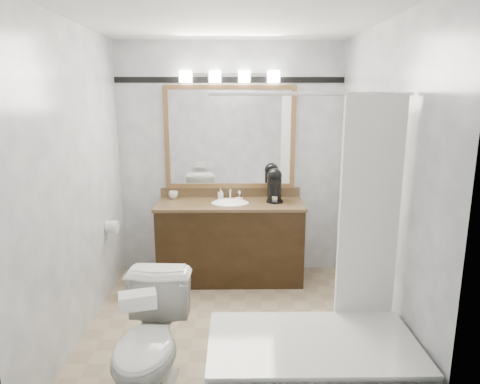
{
  "coord_description": "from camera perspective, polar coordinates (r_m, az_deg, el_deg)",
  "views": [
    {
      "loc": [
        0.04,
        -3.31,
        1.94
      ],
      "look_at": [
        0.09,
        0.35,
        1.11
      ],
      "focal_mm": 32.0,
      "sensor_mm": 36.0,
      "label": 1
    }
  ],
  "objects": [
    {
      "name": "tissue_box",
      "position": [
        2.51,
        -13.49,
        -13.84
      ],
      "size": [
        0.23,
        0.16,
        0.08
      ],
      "primitive_type": "cube",
      "rotation": [
        0.0,
        0.0,
        0.27
      ],
      "color": "white",
      "rests_on": "toilet"
    },
    {
      "name": "room",
      "position": [
        3.38,
        -1.51,
        0.95
      ],
      "size": [
        2.42,
        2.62,
        2.52
      ],
      "color": "tan",
      "rests_on": "ground"
    },
    {
      "name": "soap_bar",
      "position": [
        4.57,
        -0.15,
        -0.91
      ],
      "size": [
        0.09,
        0.07,
        0.02
      ],
      "primitive_type": "cube",
      "rotation": [
        0.0,
        0.0,
        -0.34
      ],
      "color": "beige",
      "rests_on": "vanity"
    },
    {
      "name": "vanity_light_bar",
      "position": [
        4.54,
        -1.39,
        15.17
      ],
      "size": [
        1.02,
        0.14,
        0.12
      ],
      "color": "silver",
      "rests_on": "room"
    },
    {
      "name": "bathtub",
      "position": [
        2.97,
        9.94,
        -21.46
      ],
      "size": [
        1.3,
        0.75,
        1.96
      ],
      "color": "white",
      "rests_on": "ground"
    },
    {
      "name": "mirror",
      "position": [
        4.61,
        -1.34,
        7.26
      ],
      "size": [
        1.4,
        0.04,
        1.1
      ],
      "color": "olive",
      "rests_on": "room"
    },
    {
      "name": "accent_stripe",
      "position": [
        4.6,
        -1.38,
        14.72
      ],
      "size": [
        2.4,
        0.01,
        0.06
      ],
      "primitive_type": "cube",
      "color": "black",
      "rests_on": "room"
    },
    {
      "name": "vanity",
      "position": [
        4.58,
        -1.3,
        -6.37
      ],
      "size": [
        1.53,
        0.58,
        0.97
      ],
      "color": "black",
      "rests_on": "ground"
    },
    {
      "name": "soap_bottle_a",
      "position": [
        4.58,
        -2.62,
        -0.3
      ],
      "size": [
        0.06,
        0.06,
        0.12
      ],
      "primitive_type": "imported",
      "rotation": [
        0.0,
        0.0,
        0.17
      ],
      "color": "white",
      "rests_on": "vanity"
    },
    {
      "name": "cup_left",
      "position": [
        4.69,
        -8.88,
        -0.37
      ],
      "size": [
        0.11,
        0.11,
        0.08
      ],
      "primitive_type": "imported",
      "rotation": [
        0.0,
        0.0,
        0.18
      ],
      "color": "white",
      "rests_on": "vanity"
    },
    {
      "name": "toilet",
      "position": [
        2.94,
        -11.91,
        -19.3
      ],
      "size": [
        0.48,
        0.8,
        0.79
      ],
      "primitive_type": "imported",
      "rotation": [
        0.0,
        0.0,
        -0.06
      ],
      "color": "white",
      "rests_on": "ground"
    },
    {
      "name": "coffee_maker",
      "position": [
        4.51,
        4.62,
        1.03
      ],
      "size": [
        0.18,
        0.23,
        0.35
      ],
      "rotation": [
        0.0,
        0.0,
        -0.01
      ],
      "color": "black",
      "rests_on": "vanity"
    },
    {
      "name": "tp_roll",
      "position": [
        4.32,
        -16.69,
        -4.48
      ],
      "size": [
        0.11,
        0.12,
        0.12
      ],
      "primitive_type": "cylinder",
      "rotation": [
        0.0,
        1.57,
        0.0
      ],
      "color": "white",
      "rests_on": "room"
    }
  ]
}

